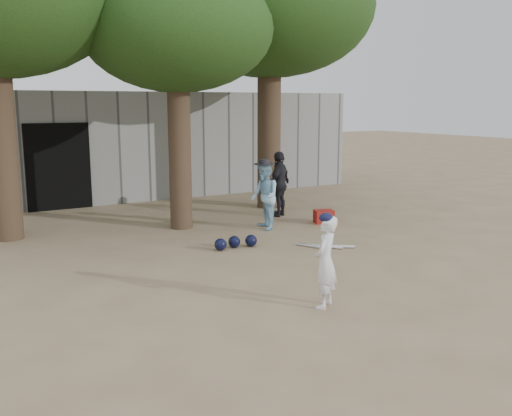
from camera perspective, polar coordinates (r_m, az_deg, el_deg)
ground at (r=8.72m, az=-0.04°, el=-7.55°), size 70.00×70.00×0.00m
boy_player at (r=7.64m, az=6.95°, el=-5.36°), size 0.54×0.51×1.25m
spectator_blue at (r=12.22m, az=0.84°, el=1.18°), size 0.70×0.82×1.45m
spectator_dark at (r=13.67m, az=2.37°, el=2.42°), size 0.98×0.81×1.56m
red_bag at (r=13.04m, az=6.79°, el=-0.86°), size 0.50×0.44×0.30m
back_building at (r=18.01m, az=-17.14°, el=6.21°), size 16.00×5.24×3.00m
helmet_row at (r=10.74m, az=-2.07°, el=-3.45°), size 0.87×0.31×0.23m
bat_pile at (r=10.87m, az=6.84°, el=-3.82°), size 0.85×0.81×0.06m
tree_row at (r=13.28m, az=-8.82°, el=18.97°), size 11.40×5.80×6.69m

